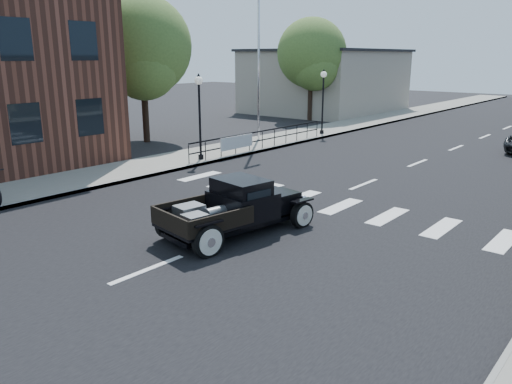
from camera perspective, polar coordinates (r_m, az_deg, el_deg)
The scene contains 13 objects.
ground at distance 13.37m, azimuth -2.13°, elevation -4.92°, with size 120.00×120.00×0.00m, color black.
road at distance 26.14m, azimuth 20.49°, elevation 4.13°, with size 14.00×80.00×0.02m, color black.
road_markings at distance 21.56m, azimuth 15.94°, elevation 2.30°, with size 12.00×60.00×0.06m, color silver, non-canonical shape.
sidewalk_left at distance 29.97m, azimuth 5.02°, elevation 6.47°, with size 3.00×80.00×0.15m, color gray.
low_building_left at distance 44.10m, azimuth 7.94°, elevation 12.34°, with size 10.00×12.00×5.00m, color #A09787.
railing at distance 25.21m, azimuth 0.73°, elevation 6.20°, with size 0.08×10.00×1.00m, color black, non-canonical shape.
banner at distance 23.70m, azimuth -2.19°, elevation 5.12°, with size 0.04×2.20×0.60m, color silver, non-canonical shape.
lamp_post_b at distance 22.31m, azimuth -6.45°, elevation 8.50°, with size 0.36×0.36×3.76m, color black, non-canonical shape.
lamp_post_c at distance 30.07m, azimuth 7.64°, elevation 10.18°, with size 0.36×0.36×3.76m, color black, non-canonical shape.
flagpole at distance 27.70m, azimuth 0.31°, elevation 18.54°, with size 0.12×0.12×12.12m, color silver.
big_tree_near at distance 28.34m, azimuth -12.80°, elevation 13.46°, with size 5.33×5.33×7.83m, color #45622A, non-canonical shape.
big_tree_far at distance 37.67m, azimuth 6.31°, elevation 13.73°, with size 5.02×5.02×7.37m, color #45622A, non-canonical shape.
hotrod_pickup at distance 13.22m, azimuth -2.34°, elevation -1.69°, with size 2.05×4.39×1.52m, color black, non-canonical shape.
Camera 1 is at (8.43, -9.31, 4.60)m, focal length 35.00 mm.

